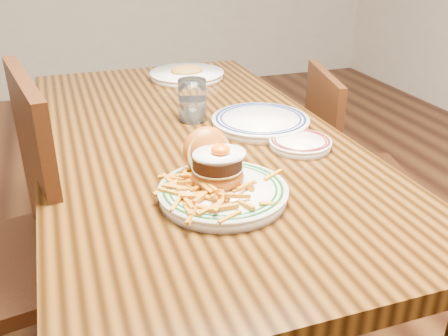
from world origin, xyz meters
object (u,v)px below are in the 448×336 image
object	(u,v)px
chair_left	(0,252)
chair_right	(345,169)
side_plate	(300,143)
main_plate	(220,181)
table	(191,162)

from	to	relation	value
chair_left	chair_right	distance (m)	1.25
side_plate	chair_left	bearing A→B (deg)	151.55
main_plate	chair_left	bearing A→B (deg)	148.97
chair_left	chair_right	world-z (taller)	chair_left
chair_left	table	bearing A→B (deg)	-0.44
chair_left	main_plate	distance (m)	0.65
chair_right	side_plate	distance (m)	0.65
chair_left	side_plate	size ratio (longest dim) A/B	5.76
chair_left	main_plate	bearing A→B (deg)	-38.31
chair_left	chair_right	xyz separation A→B (m)	(1.22, 0.28, -0.08)
table	side_plate	distance (m)	0.34
main_plate	side_plate	world-z (taller)	main_plate
chair_left	side_plate	xyz separation A→B (m)	(0.81, -0.10, 0.24)
main_plate	side_plate	xyz separation A→B (m)	(0.29, 0.18, -0.02)
table	chair_left	world-z (taller)	chair_left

